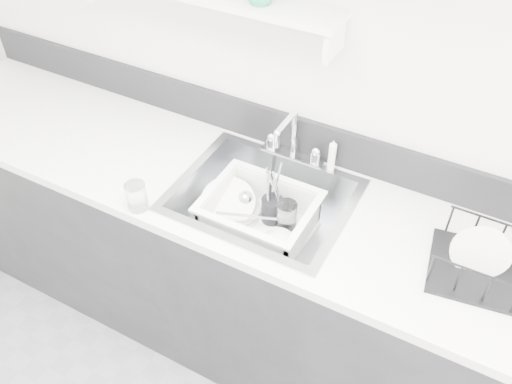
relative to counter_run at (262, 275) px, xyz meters
The scene contains 14 objects.
room_shell 1.47m from the counter_run, 90.00° to the right, with size 3.50×3.00×2.60m.
counter_run is the anchor object (origin of this frame).
backsplash 0.62m from the counter_run, 90.00° to the left, with size 3.20×0.02×0.16m, color black.
sink 0.37m from the counter_run, ahead, with size 0.64×0.52×0.20m, color silver, non-canonical shape.
faucet 0.58m from the counter_run, 90.00° to the left, with size 0.26×0.18×0.23m.
side_sprayer 0.61m from the counter_run, 57.89° to the left, with size 0.03×0.03×0.14m, color white.
wash_tub 0.37m from the counter_run, 107.35° to the right, with size 0.40×0.33×0.16m, color white, non-canonical shape.
plate_stack 0.36m from the counter_run, behind, with size 0.26×0.25×0.10m.
utensil_cup 0.37m from the counter_run, 69.23° to the left, with size 0.08×0.08×0.28m.
ladle 0.35m from the counter_run, behind, with size 0.25×0.09×0.07m, color silver, non-canonical shape.
tumbler_in_tub 0.37m from the counter_run, 27.41° to the left, with size 0.08×0.08×0.11m, color white.
tumbler_counter 0.68m from the counter_run, 144.18° to the right, with size 0.07×0.07×0.10m, color white.
dish_rack 0.95m from the counter_run, ahead, with size 0.37×0.28×0.13m, color black, non-canonical shape.
bowl_small 0.35m from the counter_run, 31.94° to the right, with size 0.11×0.11×0.04m, color white.
Camera 1 is at (0.66, -0.08, 2.27)m, focal length 38.00 mm.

